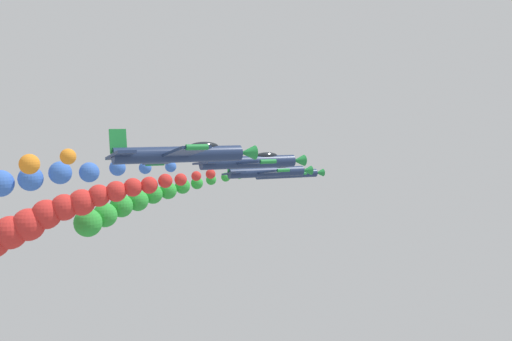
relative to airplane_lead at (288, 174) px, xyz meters
The scene contains 6 objects.
airplane_lead is the anchor object (origin of this frame).
smoke_trail_lead 22.78m from the airplane_lead, 80.04° to the right, with size 8.04×22.27×5.69m.
airplane_left_inner 14.65m from the airplane_lead, 37.72° to the right, with size 9.51×10.35×2.72m.
smoke_trail_left_inner 33.26m from the airplane_lead, 73.79° to the right, with size 5.91×23.47×8.14m.
airplane_right_inner 27.62m from the airplane_lead, 36.04° to the right, with size 9.55×10.35×2.51m.
airplane_left_outer 40.73m from the airplane_lead, 39.30° to the right, with size 9.48×10.35×2.84m.
Camera 1 is at (53.70, -26.09, 93.98)m, focal length 41.83 mm.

